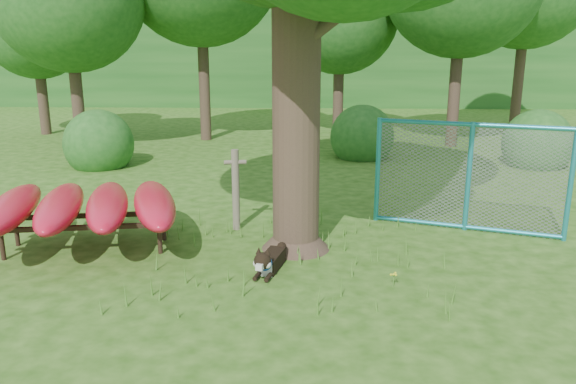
{
  "coord_description": "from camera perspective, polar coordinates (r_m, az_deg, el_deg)",
  "views": [
    {
      "loc": [
        0.51,
        -6.81,
        3.09
      ],
      "look_at": [
        0.2,
        1.2,
        1.0
      ],
      "focal_mm": 35.0,
      "sensor_mm": 36.0,
      "label": 1
    }
  ],
  "objects": [
    {
      "name": "shrub_mid",
      "position": [
        16.18,
        7.46,
        3.49
      ],
      "size": [
        1.8,
        1.8,
        1.8
      ],
      "primitive_type": "sphere",
      "color": "#1C541B",
      "rests_on": "ground"
    },
    {
      "name": "husky_dog",
      "position": [
        7.94,
        -1.95,
        -7.04
      ],
      "size": [
        0.43,
        1.01,
        0.46
      ],
      "rotation": [
        0.0,
        0.0,
        -0.23
      ],
      "color": "black",
      "rests_on": "ground"
    },
    {
      "name": "wooded_hillside",
      "position": [
        34.81,
        1.41,
        14.48
      ],
      "size": [
        80.0,
        12.0,
        6.0
      ],
      "primitive_type": "cube",
      "color": "#1C541B",
      "rests_on": "ground"
    },
    {
      "name": "shrub_right",
      "position": [
        16.27,
        23.78,
        2.43
      ],
      "size": [
        1.8,
        1.8,
        1.8
      ],
      "primitive_type": "sphere",
      "color": "#1C541B",
      "rests_on": "ground"
    },
    {
      "name": "wooden_post",
      "position": [
        9.62,
        -5.33,
        0.43
      ],
      "size": [
        0.39,
        0.15,
        1.4
      ],
      "rotation": [
        0.0,
        0.0,
        0.16
      ],
      "color": "#615949",
      "rests_on": "ground"
    },
    {
      "name": "ground",
      "position": [
        7.5,
        -1.91,
        -9.74
      ],
      "size": [
        80.0,
        80.0,
        0.0
      ],
      "primitive_type": "plane",
      "color": "#224C0F",
      "rests_on": "ground"
    },
    {
      "name": "bg_tree_c",
      "position": [
        19.86,
        5.31,
        17.51
      ],
      "size": [
        4.0,
        4.0,
        6.12
      ],
      "color": "#38281E",
      "rests_on": "ground"
    },
    {
      "name": "bg_tree_f",
      "position": [
        21.98,
        -24.32,
        15.06
      ],
      "size": [
        3.6,
        3.6,
        5.55
      ],
      "color": "#38281E",
      "rests_on": "ground"
    },
    {
      "name": "shrub_left",
      "position": [
        15.64,
        -18.49,
        2.47
      ],
      "size": [
        1.8,
        1.8,
        1.8
      ],
      "primitive_type": "sphere",
      "color": "#1C541B",
      "rests_on": "ground"
    },
    {
      "name": "wildflower_clump",
      "position": [
        7.6,
        10.7,
        -8.33
      ],
      "size": [
        0.09,
        0.08,
        0.2
      ],
      "rotation": [
        0.0,
        0.0,
        0.41
      ],
      "color": "#4B7E29",
      "rests_on": "ground"
    },
    {
      "name": "kayak_rack",
      "position": [
        9.17,
        -20.01,
        -1.38
      ],
      "size": [
        3.41,
        3.04,
        0.92
      ],
      "rotation": [
        0.0,
        0.0,
        0.16
      ],
      "color": "black",
      "rests_on": "ground"
    },
    {
      "name": "fence_section",
      "position": [
        9.99,
        17.88,
        1.46
      ],
      "size": [
        3.06,
        1.12,
        3.12
      ],
      "rotation": [
        0.0,
        0.0,
        -0.33
      ],
      "color": "teal",
      "rests_on": "ground"
    }
  ]
}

